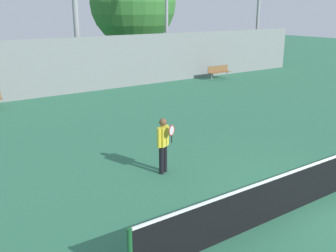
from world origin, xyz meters
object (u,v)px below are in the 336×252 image
at_px(tennis_player, 163,143).
at_px(bench_courtside_far, 219,71).
at_px(tennis_net, 315,182).
at_px(tree_green_tall, 133,3).

distance_m(tennis_player, bench_courtside_far, 16.09).
relative_size(tennis_player, bench_courtside_far, 0.93).
distance_m(tennis_net, tree_green_tall, 24.64).
bearing_deg(bench_courtside_far, tennis_net, -124.37).
height_order(bench_courtside_far, tree_green_tall, tree_green_tall).
distance_m(tennis_net, tennis_player, 4.14).
bearing_deg(tree_green_tall, bench_courtside_far, -78.78).
xyz_separation_m(tennis_player, bench_courtside_far, (11.89, 10.83, -0.36)).
xyz_separation_m(tennis_net, bench_courtside_far, (9.87, 14.43, 0.03)).
distance_m(tennis_net, bench_courtside_far, 17.48).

